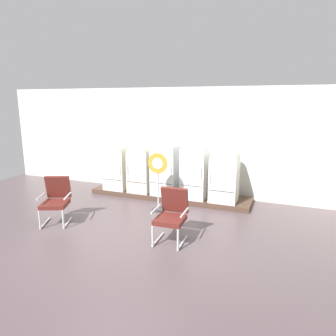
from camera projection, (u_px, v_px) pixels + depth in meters
The scene contains 11 objects.
ground at pixel (111, 244), 5.86m from camera, with size 12.00×10.00×0.05m, color #534548.
back_wall at pixel (177, 141), 8.84m from camera, with size 11.76×0.12×3.02m.
display_plinth at pixel (169, 195), 8.58m from camera, with size 4.49×0.95×0.13m, color #4C362A.
refrigerator_0 at pixel (118, 164), 8.88m from camera, with size 0.66×0.71×1.40m.
refrigerator_1 at pixel (141, 166), 8.57m from camera, with size 0.62×0.62×1.37m.
refrigerator_2 at pixel (166, 165), 8.33m from camera, with size 0.68×0.72×1.54m.
refrigerator_3 at pixel (195, 167), 7.98m from camera, with size 0.64×0.62×1.57m.
refrigerator_4 at pixel (224, 173), 7.72m from camera, with size 0.68×0.62×1.42m.
armchair_left at pixel (56, 198), 6.76m from camera, with size 0.77×0.84×1.02m.
armchair_right at pixel (172, 213), 5.87m from camera, with size 0.63×0.71×1.02m.
sign_stand at pixel (158, 182), 7.45m from camera, with size 0.49×0.32×1.44m.
Camera 1 is at (2.99, -4.62, 2.67)m, focal length 32.79 mm.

